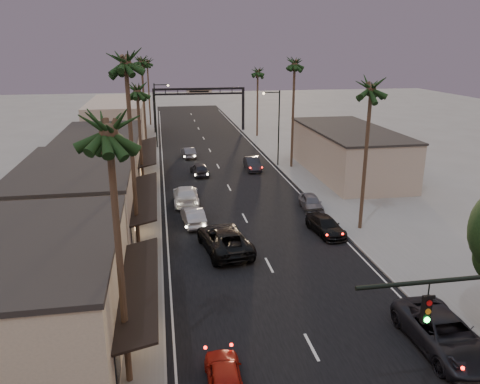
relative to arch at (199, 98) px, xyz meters
name	(u,v)px	position (x,y,z in m)	size (l,w,h in m)	color
ground	(225,180)	(0.00, -30.00, -5.53)	(200.00, 200.00, 0.00)	slate
road	(219,168)	(0.00, -25.00, -5.53)	(14.00, 120.00, 0.02)	black
sidewalk_left	(140,158)	(-9.50, -18.00, -5.47)	(5.00, 92.00, 0.12)	slate
sidewalk_right	(282,152)	(9.50, -18.00, -5.47)	(5.00, 92.00, 0.12)	slate
storefront_near	(32,300)	(-13.00, -58.00, -2.78)	(8.00, 12.00, 5.50)	tan
storefront_mid	(79,204)	(-13.00, -44.00, -2.78)	(8.00, 14.00, 5.50)	gray
storefront_far	(102,158)	(-13.00, -28.00, -3.03)	(8.00, 16.00, 5.00)	tan
storefront_dist	(118,120)	(-13.00, -5.00, -2.53)	(8.00, 20.00, 6.00)	gray
building_right	(348,153)	(14.00, -30.00, -3.03)	(8.00, 18.00, 5.00)	gray
arch	(199,98)	(0.00, 0.00, 0.00)	(15.20, 0.40, 7.27)	black
streetlight_right	(277,122)	(6.92, -25.00, -0.20)	(2.13, 0.30, 9.00)	black
streetlight_left	(157,110)	(-6.92, -12.00, -0.20)	(2.13, 0.30, 9.00)	black
palm_la	(108,121)	(-8.60, -61.00, 5.91)	(3.20, 3.20, 13.20)	#38281C
palm_lb	(125,56)	(-8.60, -48.00, 7.85)	(3.20, 3.20, 15.20)	#38281C
palm_lc	(137,86)	(-8.60, -34.00, 4.94)	(3.20, 3.20, 12.20)	#38281C
palm_ld	(141,58)	(-8.60, -15.00, 6.88)	(3.20, 3.20, 14.20)	#38281C
palm_ra	(372,83)	(8.60, -46.00, 5.91)	(3.20, 3.20, 13.20)	#38281C
palm_rb	(295,60)	(8.60, -26.00, 6.88)	(3.20, 3.20, 14.20)	#38281C
palm_rc	(258,69)	(8.60, -6.00, 4.94)	(3.20, 3.20, 12.20)	#38281C
palm_far	(147,60)	(-8.30, 8.00, 5.91)	(3.20, 3.20, 13.20)	#38281C
oncoming_red	(224,376)	(-4.58, -62.16, -4.87)	(1.56, 3.88, 1.32)	maroon
oncoming_pickup	(224,239)	(-2.62, -48.16, -4.65)	(2.94, 6.37, 1.77)	black
oncoming_silver	(193,216)	(-4.41, -42.66, -4.82)	(1.52, 4.35, 1.43)	gray
oncoming_white	(186,195)	(-4.67, -37.16, -4.73)	(2.26, 5.57, 1.62)	silver
oncoming_dgrey	(200,169)	(-2.55, -27.68, -4.84)	(1.64, 4.08, 1.39)	black
oncoming_grey_far	(188,152)	(-3.20, -18.75, -4.87)	(1.41, 4.06, 1.34)	#4A4A4F
curbside_near	(444,334)	(6.20, -61.21, -4.69)	(2.81, 6.09, 1.69)	black
curbside_black	(326,226)	(5.57, -46.40, -4.87)	(1.85, 4.56, 1.32)	black
curbside_grey	(311,202)	(6.20, -40.90, -4.85)	(1.62, 4.02, 1.37)	#58575D
curbside_far	(252,164)	(3.77, -26.38, -4.80)	(1.56, 4.47, 1.47)	black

